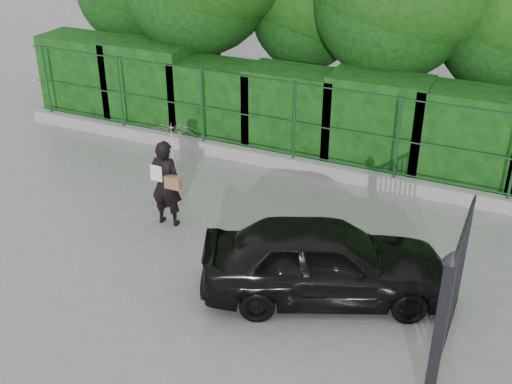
% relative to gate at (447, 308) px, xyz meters
% --- Properties ---
extents(ground, '(80.00, 80.00, 0.00)m').
position_rel_gate_xyz_m(ground, '(-4.60, 0.72, -1.19)').
color(ground, gray).
extents(kerb, '(14.00, 0.25, 0.30)m').
position_rel_gate_xyz_m(kerb, '(-4.60, 5.22, -1.04)').
color(kerb, '#9E9E99').
rests_on(kerb, ground).
extents(fence, '(14.13, 0.06, 1.80)m').
position_rel_gate_xyz_m(fence, '(-4.38, 5.22, 0.01)').
color(fence, '#164121').
rests_on(fence, kerb).
extents(hedge, '(14.20, 1.20, 2.20)m').
position_rel_gate_xyz_m(hedge, '(-4.69, 6.22, -0.15)').
color(hedge, black).
rests_on(hedge, ground).
extents(gate, '(0.22, 2.33, 2.36)m').
position_rel_gate_xyz_m(gate, '(0.00, 0.00, 0.00)').
color(gate, '#222227').
rests_on(gate, ground).
extents(woman, '(0.95, 0.95, 2.05)m').
position_rel_gate_xyz_m(woman, '(-5.44, 2.07, 0.15)').
color(woman, black).
rests_on(woman, ground).
extents(car, '(4.21, 3.00, 1.33)m').
position_rel_gate_xyz_m(car, '(-2.05, 1.12, -0.52)').
color(car, black).
rests_on(car, ground).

